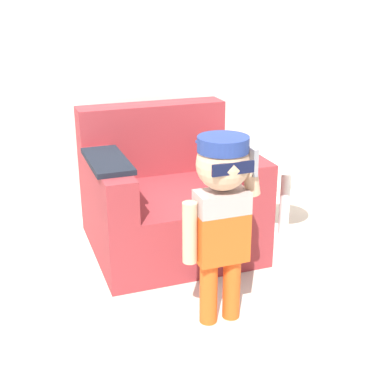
% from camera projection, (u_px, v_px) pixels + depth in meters
% --- Properties ---
extents(ground_plane, '(10.00, 10.00, 0.00)m').
position_uv_depth(ground_plane, '(143.00, 256.00, 3.41)').
color(ground_plane, beige).
extents(wall_back, '(10.00, 0.05, 2.60)m').
position_uv_depth(wall_back, '(107.00, 35.00, 3.62)').
color(wall_back, silver).
rests_on(wall_back, ground_plane).
extents(armchair, '(1.01, 0.97, 0.88)m').
position_uv_depth(armchair, '(167.00, 198.00, 3.47)').
color(armchair, maroon).
rests_on(armchair, ground_plane).
extents(person_child, '(0.40, 0.30, 0.97)m').
position_uv_depth(person_child, '(222.00, 203.00, 2.53)').
color(person_child, '#E05119').
rests_on(person_child, ground_plane).
extents(side_table, '(0.38, 0.38, 0.53)m').
position_uv_depth(side_table, '(285.00, 194.00, 3.55)').
color(side_table, white).
rests_on(side_table, ground_plane).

